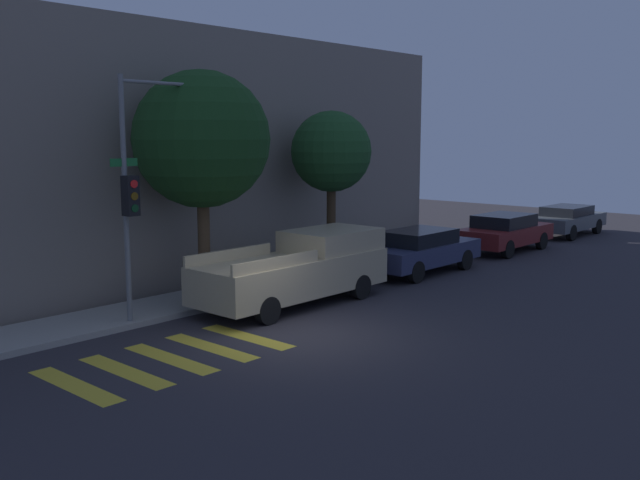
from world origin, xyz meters
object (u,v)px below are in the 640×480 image
Objects in this scene: traffic_light_pole at (143,169)px; sedan_near_corner at (420,250)px; sedan_far_end at (567,219)px; tree_midblock at (331,153)px; sedan_middle at (505,232)px; tree_near_corner at (202,140)px; pickup_truck at (300,268)px.

sedan_near_corner is (9.45, -1.27, -2.89)m from traffic_light_pole.
sedan_far_end is 14.13m from tree_midblock.
sedan_near_corner is 5.72m from sedan_middle.
sedan_near_corner reaches higher than sedan_far_end.
traffic_light_pole reaches higher than sedan_far_end.
sedan_middle is 8.65m from tree_midblock.
traffic_light_pole is 2.42m from tree_near_corner.
pickup_truck is at bearing 180.00° from sedan_middle.
tree_midblock is (7.32, 0.65, 0.21)m from traffic_light_pole.
sedan_near_corner is 11.50m from sedan_far_end.
pickup_truck is 11.32m from sedan_middle.
sedan_middle is at bearing 0.00° from sedan_near_corner.
tree_near_corner is 5.09m from tree_midblock.
tree_midblock is at bearing 171.99° from sedan_far_end.
sedan_near_corner is 1.00× the size of sedan_far_end.
tree_near_corner is (-7.21, 1.92, 3.52)m from sedan_near_corner.
sedan_near_corner is 0.76× the size of tree_near_corner.
tree_near_corner is at bearing 171.56° from sedan_middle.
tree_midblock is at bearing 166.27° from sedan_middle.
tree_midblock reaches higher than pickup_truck.
traffic_light_pole reaches higher than pickup_truck.
traffic_light_pole is 15.49m from sedan_middle.
pickup_truck is 5.60m from sedan_near_corner.
sedan_middle is at bearing -4.79° from traffic_light_pole.
sedan_middle is 0.87× the size of tree_midblock.
sedan_near_corner is (5.60, 0.00, -0.19)m from pickup_truck.
pickup_truck is 1.23× the size of sedan_far_end.
sedan_near_corner is 8.25m from tree_near_corner.
pickup_truck is at bearing 180.00° from sedan_near_corner.
tree_near_corner is (-1.61, 1.92, 3.33)m from pickup_truck.
pickup_truck is 4.91m from tree_midblock.
sedan_middle is at bearing 180.00° from sedan_far_end.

